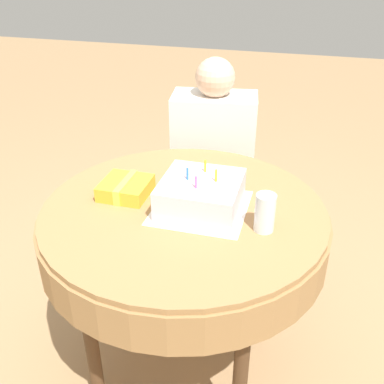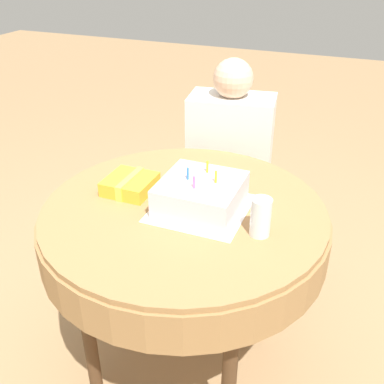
# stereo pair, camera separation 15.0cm
# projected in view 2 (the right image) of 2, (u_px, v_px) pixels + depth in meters

# --- Properties ---
(ground_plane) EXTENTS (12.00, 12.00, 0.00)m
(ground_plane) POSITION_uv_depth(u_px,v_px,m) (185.00, 360.00, 1.92)
(ground_plane) COLOR #A37F56
(dining_table) EXTENTS (1.00, 1.00, 0.77)m
(dining_table) POSITION_uv_depth(u_px,v_px,m) (184.00, 229.00, 1.59)
(dining_table) COLOR #9E7547
(dining_table) RESTS_ON ground_plane
(chair) EXTENTS (0.44, 0.44, 0.89)m
(chair) POSITION_uv_depth(u_px,v_px,m) (230.00, 180.00, 2.33)
(chair) COLOR brown
(chair) RESTS_ON ground_plane
(person) EXTENTS (0.42, 0.36, 1.12)m
(person) POSITION_uv_depth(u_px,v_px,m) (229.00, 154.00, 2.16)
(person) COLOR #DBB293
(person) RESTS_ON ground_plane
(napkin) EXTENTS (0.31, 0.31, 0.00)m
(napkin) POSITION_uv_depth(u_px,v_px,m) (201.00, 208.00, 1.53)
(napkin) COLOR white
(napkin) RESTS_ON dining_table
(birthday_cake) EXTENTS (0.26, 0.26, 0.15)m
(birthday_cake) POSITION_uv_depth(u_px,v_px,m) (201.00, 195.00, 1.50)
(birthday_cake) COLOR silver
(birthday_cake) RESTS_ON dining_table
(drinking_glass) EXTENTS (0.06, 0.06, 0.13)m
(drinking_glass) POSITION_uv_depth(u_px,v_px,m) (261.00, 217.00, 1.37)
(drinking_glass) COLOR silver
(drinking_glass) RESTS_ON dining_table
(gift_box) EXTENTS (0.17, 0.17, 0.06)m
(gift_box) POSITION_uv_depth(u_px,v_px,m) (130.00, 184.00, 1.62)
(gift_box) COLOR gold
(gift_box) RESTS_ON dining_table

